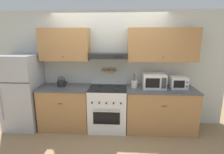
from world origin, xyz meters
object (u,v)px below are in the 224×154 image
Objects in this scene: stove_range at (108,108)px; refrigerator at (23,92)px; tea_kettle at (62,83)px; toaster_oven at (178,83)px; utensil_crock at (134,84)px; microwave at (154,81)px.

refrigerator is at bearing -179.28° from stove_range.
toaster_oven reaches higher than tea_kettle.
refrigerator reaches higher than tea_kettle.
utensil_crock is at bearing 0.00° from tea_kettle.
microwave reaches higher than tea_kettle.
stove_range is 0.78m from utensil_crock.
utensil_crock is 0.90× the size of toaster_oven.
refrigerator is at bearing -177.88° from utensil_crock.
utensil_crock is at bearing 2.12° from refrigerator.
refrigerator is 2.44m from utensil_crock.
stove_range is at bearing 0.72° from refrigerator.
stove_range is 3.26× the size of utensil_crock.
toaster_oven is (0.92, -0.00, 0.05)m from utensil_crock.
tea_kettle is at bearing -180.00° from utensil_crock.
utensil_crock reaches higher than toaster_oven.
stove_range is 1.90m from refrigerator.
microwave is at bearing 4.95° from stove_range.
tea_kettle is (0.85, 0.09, 0.20)m from refrigerator.
refrigerator is at bearing -178.49° from toaster_oven.
tea_kettle reaches higher than stove_range.
toaster_oven is at bearing -2.19° from microwave.
refrigerator is at bearing -173.91° from tea_kettle.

